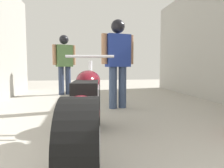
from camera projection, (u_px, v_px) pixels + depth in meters
ground_plane at (115, 112)px, 3.97m from camera, size 18.57×18.57×0.00m
motorcycle_maroon_cruiser at (87, 111)px, 2.14m from camera, size 0.65×2.21×1.03m
mechanic_in_blue at (64, 59)px, 6.37m from camera, size 0.71×0.40×1.82m
mechanic_with_helmet at (118, 56)px, 4.30m from camera, size 0.72×0.36×1.82m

